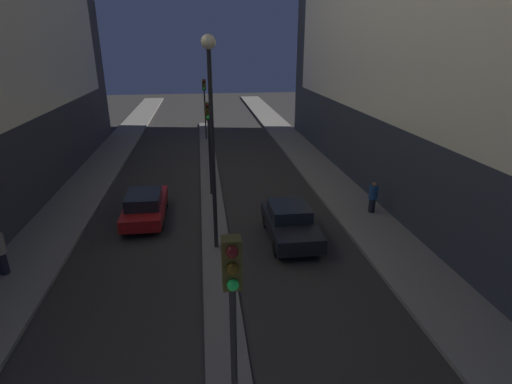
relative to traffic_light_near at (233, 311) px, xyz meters
name	(u,v)px	position (x,y,z in m)	size (l,w,h in m)	color
median_strip	(210,183)	(0.00, 17.49, -3.75)	(1.17, 38.10, 0.14)	#66605B
traffic_light_near	(233,311)	(0.00, 0.00, 0.00)	(0.32, 0.42, 5.05)	black
traffic_light_mid	(209,129)	(0.00, 15.33, 0.00)	(0.32, 0.42, 5.05)	black
traffic_light_far	(204,96)	(0.00, 29.09, 0.00)	(0.32, 0.42, 5.05)	black
street_lamp	(211,111)	(0.00, 9.16, 1.89)	(0.52, 0.52, 8.21)	black
car_left_lane	(145,206)	(-3.24, 12.64, -3.09)	(1.81, 4.61, 1.45)	maroon
car_right_lane	(290,223)	(3.24, 9.73, -3.07)	(1.94, 4.26, 1.48)	black
pedestrian_on_left_sidewalk	(0,251)	(-7.75, 8.15, -2.72)	(0.43, 0.43, 1.81)	black
pedestrian_on_right_sidewalk	(373,197)	(7.80, 11.68, -2.86)	(0.43, 0.43, 1.56)	black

